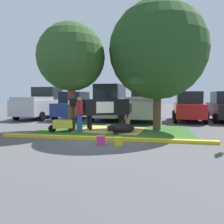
{
  "coord_description": "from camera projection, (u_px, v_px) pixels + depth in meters",
  "views": [
    {
      "loc": [
        2.09,
        -8.87,
        1.74
      ],
      "look_at": [
        -0.15,
        2.77,
        0.9
      ],
      "focal_mm": 37.09,
      "sensor_mm": 36.0,
      "label": 1
    }
  ],
  "objects": [
    {
      "name": "hay_bedding",
      "position": [
        111.0,
        130.0,
        11.65
      ],
      "size": [
        3.49,
        2.8,
        0.04
      ],
      "primitive_type": "cube",
      "rotation": [
        0.0,
        0.0,
        -0.13
      ],
      "color": "tan",
      "rests_on": "ground"
    },
    {
      "name": "pickup_truck_maroon",
      "position": [
        42.0,
        104.0,
        18.0
      ],
      "size": [
        2.37,
        5.47,
        2.42
      ],
      "color": "#B7B7BC",
      "rests_on": "ground"
    },
    {
      "name": "sedan_blue",
      "position": [
        75.0,
        106.0,
        17.15
      ],
      "size": [
        2.14,
        4.46,
        2.02
      ],
      "color": "navy",
      "rests_on": "ground"
    },
    {
      "name": "ground_plane",
      "position": [
        102.0,
        139.0,
        9.2
      ],
      "size": [
        80.0,
        80.0,
        0.0
      ],
      "primitive_type": "plane",
      "color": "#4C4C4F"
    },
    {
      "name": "sedan_red",
      "position": [
        188.0,
        107.0,
        15.76
      ],
      "size": [
        2.14,
        4.46,
        2.02
      ],
      "color": "red",
      "rests_on": "ground"
    },
    {
      "name": "pickup_truck_black",
      "position": [
        144.0,
        105.0,
        16.22
      ],
      "size": [
        2.37,
        5.47,
        2.42
      ],
      "color": "#B7B7BC",
      "rests_on": "ground"
    },
    {
      "name": "person_handler",
      "position": [
        128.0,
        112.0,
        12.9
      ],
      "size": [
        0.5,
        0.34,
        1.51
      ],
      "color": "#9E7F5B",
      "rests_on": "ground"
    },
    {
      "name": "cow_holstein",
      "position": [
        104.0,
        107.0,
        11.79
      ],
      "size": [
        2.89,
        1.9,
        1.6
      ],
      "color": "black",
      "rests_on": "ground"
    },
    {
      "name": "calf_lying",
      "position": [
        122.0,
        129.0,
        10.55
      ],
      "size": [
        1.3,
        0.95,
        0.48
      ],
      "color": "black",
      "rests_on": "ground"
    },
    {
      "name": "curb_yellow",
      "position": [
        103.0,
        138.0,
        9.08
      ],
      "size": [
        8.62,
        0.24,
        0.12
      ],
      "primitive_type": "cube",
      "color": "yellow",
      "rests_on": "ground"
    },
    {
      "name": "suv_dark_grey",
      "position": [
        111.0,
        102.0,
        16.62
      ],
      "size": [
        2.25,
        4.67,
        2.52
      ],
      "color": "#B7B7BC",
      "rests_on": "ground"
    },
    {
      "name": "bucket_yellow",
      "position": [
        118.0,
        141.0,
        8.0
      ],
      "size": [
        0.32,
        0.32,
        0.31
      ],
      "color": "yellow",
      "rests_on": "ground"
    },
    {
      "name": "shade_tree_left",
      "position": [
        71.0,
        57.0,
        11.34
      ],
      "size": [
        3.33,
        3.33,
        5.3
      ],
      "color": "brown",
      "rests_on": "ground"
    },
    {
      "name": "wheelbarrow",
      "position": [
        62.0,
        124.0,
        10.98
      ],
      "size": [
        1.6,
        0.96,
        0.63
      ],
      "color": "gold",
      "rests_on": "ground"
    },
    {
      "name": "bucket_pink",
      "position": [
        101.0,
        140.0,
        8.18
      ],
      "size": [
        0.33,
        0.33,
        0.33
      ],
      "color": "#EA3893",
      "rests_on": "ground"
    },
    {
      "name": "person_visitor_near",
      "position": [
        80.0,
        113.0,
        10.9
      ],
      "size": [
        0.34,
        0.46,
        1.69
      ],
      "color": "#23478C",
      "rests_on": "ground"
    },
    {
      "name": "grass_island",
      "position": [
        114.0,
        130.0,
        11.55
      ],
      "size": [
        7.42,
        4.73,
        0.02
      ],
      "primitive_type": "cube",
      "color": "#2D5B23",
      "rests_on": "ground"
    },
    {
      "name": "shade_tree_right",
      "position": [
        158.0,
        51.0,
        11.3
      ],
      "size": [
        4.79,
        4.79,
        6.34
      ],
      "color": "#4C3823",
      "rests_on": "ground"
    }
  ]
}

